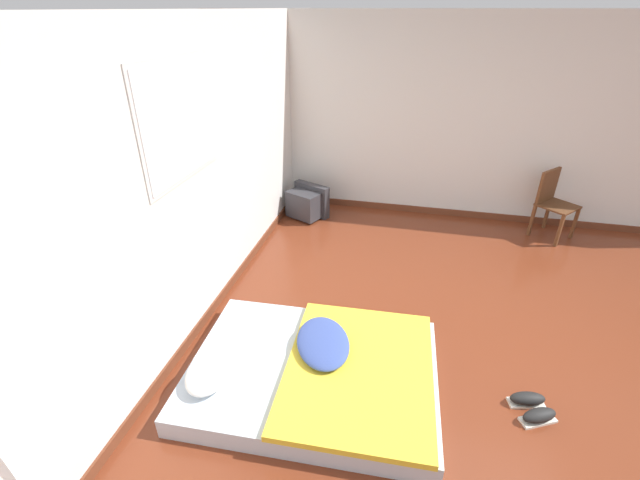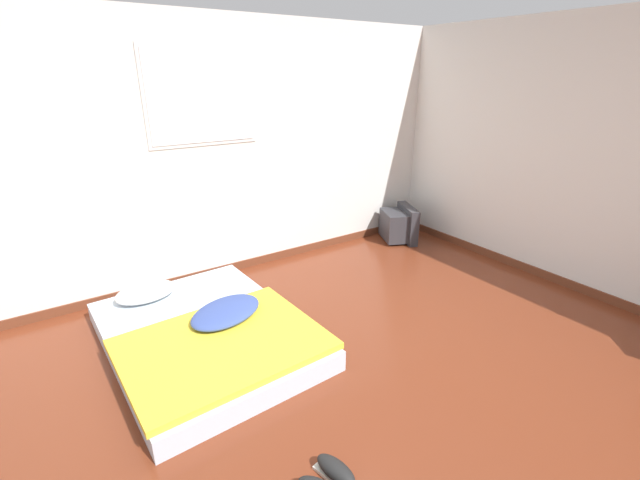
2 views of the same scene
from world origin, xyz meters
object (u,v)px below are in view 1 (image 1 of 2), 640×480
Objects in this scene: crt_tv at (307,203)px; sneaker_pair at (533,408)px; mattress_bed at (315,371)px; wooden_chair at (552,199)px.

sneaker_pair is (-2.85, -2.45, -0.17)m from crt_tv.
mattress_bed is 2.29× the size of wooden_chair.
wooden_chair is (3.13, -2.30, 0.38)m from mattress_bed.
mattress_bed is 3.05m from crt_tv.
wooden_chair is at bearing -86.40° from crt_tv.
wooden_chair reaches higher than mattress_bed.
crt_tv is at bearing 40.66° from sneaker_pair.
crt_tv is 1.81× the size of sneaker_pair.
sneaker_pair is at bearing -139.34° from crt_tv.
sneaker_pair is (0.08, -1.61, -0.06)m from mattress_bed.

